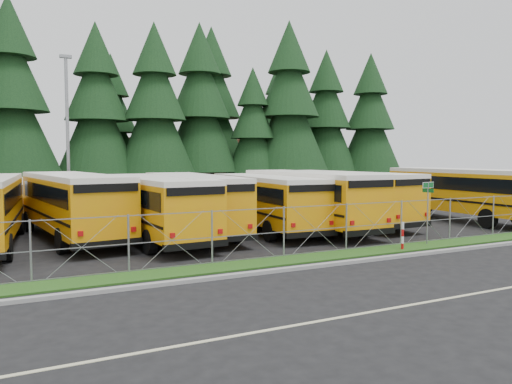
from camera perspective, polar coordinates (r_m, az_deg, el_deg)
ground at (r=22.68m, az=10.76°, el=-5.98°), size 120.00×120.00×0.00m
curb at (r=20.34m, az=16.11°, el=-7.05°), size 50.00×0.25×0.12m
grass_verge at (r=21.37m, az=13.55°, el=-6.56°), size 50.00×1.40×0.06m
chainlink_fence at (r=21.75m, az=12.39°, el=-3.77°), size 44.00×0.10×2.00m
brick_building at (r=60.96m, az=-7.94°, el=3.11°), size 22.00×10.00×6.00m
bus_1 at (r=25.13m, az=-20.37°, el=-1.60°), size 4.31×12.17×3.12m
bus_2 at (r=23.85m, az=-11.97°, el=-1.87°), size 3.53×11.62×3.00m
bus_3 at (r=25.34m, az=-7.54°, el=-1.46°), size 3.21×11.62×3.02m
bus_4 at (r=26.34m, az=0.85°, el=-1.32°), size 3.20×11.28×2.93m
bus_5 at (r=26.99m, az=5.60°, el=-1.00°), size 2.88×11.93×3.12m
bus_6 at (r=29.42m, az=9.62°, el=-0.69°), size 3.61×11.84×3.06m
bus_east at (r=33.36m, az=21.92°, el=-0.26°), size 3.48×12.29×3.19m
street_sign at (r=23.28m, az=19.05°, el=-0.83°), size 0.82×0.54×2.81m
striped_bollard at (r=21.81m, az=16.41°, el=-4.88°), size 0.11×0.11×1.20m
light_standard at (r=33.10m, az=-20.74°, el=6.51°), size 0.70×0.35×10.14m
conifer_2 at (r=44.19m, az=-26.24°, el=9.32°), size 7.52×7.52×16.63m
conifer_3 at (r=46.23m, az=-17.73°, el=8.69°), size 7.08×7.08×15.66m
conifer_4 at (r=46.27m, az=-11.46°, el=8.98°), size 7.22×7.22×15.97m
conifer_5 at (r=49.61m, az=-6.42°, el=9.27°), size 7.67×7.67×16.96m
conifer_6 at (r=49.59m, az=-0.36°, el=6.85°), size 5.76×5.76×12.73m
conifer_7 at (r=51.11m, az=3.78°, el=9.48°), size 7.95×7.95×17.59m
conifer_8 at (r=56.30m, az=7.99°, el=8.00°), size 7.11×7.11×15.73m
conifer_9 at (r=57.89m, az=12.90°, el=7.71°), size 7.01×7.01×15.51m
conifer_11 at (r=51.16m, az=-16.15°, el=7.29°), size 6.31×6.31×13.97m
conifer_12 at (r=55.71m, az=-5.09°, el=9.30°), size 8.20×8.20×18.14m
conifer_13 at (r=58.38m, az=2.97°, el=7.94°), size 7.17×7.17×15.85m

